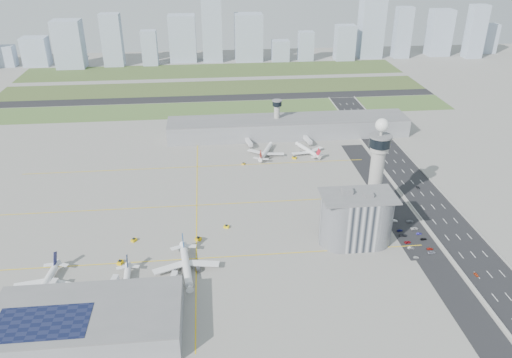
{
  "coord_description": "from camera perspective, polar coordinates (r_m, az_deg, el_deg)",
  "views": [
    {
      "loc": [
        -29.96,
        -259.57,
        164.27
      ],
      "look_at": [
        0.0,
        35.0,
        15.0
      ],
      "focal_mm": 35.0,
      "sensor_mm": 36.0,
      "label": 1
    }
  ],
  "objects": [
    {
      "name": "skyline_bldg_9",
      "position": [
        707.16,
        -0.85,
        15.89
      ],
      "size": [
        36.96,
        29.57,
        62.11
      ],
      "primitive_type": "cube",
      "color": "#9EADC1",
      "rests_on": "ground"
    },
    {
      "name": "admin_building",
      "position": [
        292.14,
        11.39,
        -4.49
      ],
      "size": [
        42.0,
        24.0,
        33.5
      ],
      "color": "#B2B2B7",
      "rests_on": "ground"
    },
    {
      "name": "near_terminal",
      "position": [
        244.57,
        -18.73,
        -15.19
      ],
      "size": [
        84.0,
        42.0,
        13.0
      ],
      "color": "gray",
      "rests_on": "ground"
    },
    {
      "name": "car_lot_11",
      "position": [
        326.67,
        17.18,
        -4.64
      ],
      "size": [
        4.58,
        2.06,
        1.3
      ],
      "primitive_type": "imported",
      "rotation": [
        0.0,
        0.0,
        1.62
      ],
      "color": "slate",
      "rests_on": "ground"
    },
    {
      "name": "airplane_far_b",
      "position": [
        407.72,
        5.91,
        3.59
      ],
      "size": [
        40.29,
        43.08,
        9.65
      ],
      "primitive_type": null,
      "rotation": [
        0.0,
        0.0,
        1.96
      ],
      "color": "white",
      "rests_on": "ground"
    },
    {
      "name": "car_lot_10",
      "position": [
        320.05,
        17.65,
        -5.41
      ],
      "size": [
        4.94,
        2.66,
        1.32
      ],
      "primitive_type": "imported",
      "rotation": [
        0.0,
        0.0,
        1.68
      ],
      "color": "silver",
      "rests_on": "ground"
    },
    {
      "name": "jet_bridge_far_1",
      "position": [
        431.39,
        5.59,
        4.65
      ],
      "size": [
        5.39,
        14.31,
        5.7
      ],
      "primitive_type": null,
      "rotation": [
        0.0,
        0.0,
        -1.4
      ],
      "color": "silver",
      "rests_on": "ground"
    },
    {
      "name": "skyline_bldg_16",
      "position": [
        783.46,
        23.8,
        15.16
      ],
      "size": [
        23.04,
        18.43,
        71.56
      ],
      "primitive_type": "cube",
      "color": "#9EADC1",
      "rests_on": "ground"
    },
    {
      "name": "car_lot_2",
      "position": [
        305.99,
        16.93,
        -6.92
      ],
      "size": [
        4.15,
        2.4,
        1.09
      ],
      "primitive_type": "imported",
      "rotation": [
        0.0,
        0.0,
        1.73
      ],
      "color": "#A3111C",
      "rests_on": "ground"
    },
    {
      "name": "tug_1",
      "position": [
        302.87,
        -13.77,
        -6.76
      ],
      "size": [
        3.75,
        3.94,
        1.89
      ],
      "primitive_type": null,
      "rotation": [
        0.0,
        0.0,
        -0.66
      ],
      "color": "#E3B70B",
      "rests_on": "ground"
    },
    {
      "name": "grass_strip_1",
      "position": [
        583.25,
        -4.67,
        10.31
      ],
      "size": [
        480.0,
        60.0,
        0.08
      ],
      "primitive_type": "cube",
      "color": "#3C5227",
      "rests_on": "ground"
    },
    {
      "name": "skyline_bldg_13",
      "position": [
        740.8,
        13.01,
        16.5
      ],
      "size": [
        32.26,
        25.81,
        81.2
      ],
      "primitive_type": "cube",
      "color": "#9EADC1",
      "rests_on": "ground"
    },
    {
      "name": "jet_bridge_far_0",
      "position": [
        424.74,
        -1.06,
        4.41
      ],
      "size": [
        5.39,
        14.31,
        5.7
      ],
      "primitive_type": null,
      "rotation": [
        0.0,
        0.0,
        -1.4
      ],
      "color": "silver",
      "rests_on": "ground"
    },
    {
      "name": "tug_5",
      "position": [
        398.1,
        4.4,
        2.46
      ],
      "size": [
        4.07,
        3.61,
        1.97
      ],
      "primitive_type": null,
      "rotation": [
        0.0,
        0.0,
        -2.04
      ],
      "color": "#EEBC04",
      "rests_on": "ground"
    },
    {
      "name": "skyline_bldg_10",
      "position": [
        707.18,
        2.81,
        14.44
      ],
      "size": [
        23.01,
        18.41,
        27.75
      ],
      "primitive_type": "cube",
      "color": "#9EADC1",
      "rests_on": "ground"
    },
    {
      "name": "car_lot_1",
      "position": [
        301.45,
        17.29,
        -7.5
      ],
      "size": [
        4.12,
        1.92,
        1.31
      ],
      "primitive_type": "imported",
      "rotation": [
        0.0,
        0.0,
        1.71
      ],
      "color": "gray",
      "rests_on": "ground"
    },
    {
      "name": "car_hw_0",
      "position": [
        292.31,
        23.86,
        -9.96
      ],
      "size": [
        1.71,
        3.56,
        1.17
      ],
      "primitive_type": "imported",
      "rotation": [
        0.0,
        0.0,
        0.1
      ],
      "color": "#B33E1C",
      "rests_on": "ground"
    },
    {
      "name": "car_lot_6",
      "position": [
        301.24,
        19.43,
        -7.91
      ],
      "size": [
        4.39,
        2.12,
        1.2
      ],
      "primitive_type": "imported",
      "rotation": [
        0.0,
        0.0,
        1.6
      ],
      "color": "gray",
      "rests_on": "ground"
    },
    {
      "name": "car_lot_3",
      "position": [
        311.45,
        16.47,
        -6.19
      ],
      "size": [
        4.51,
        2.24,
        1.26
      ],
      "primitive_type": "imported",
      "rotation": [
        0.0,
        0.0,
        1.46
      ],
      "color": "black",
      "rests_on": "ground"
    },
    {
      "name": "airplane_near_c",
      "position": [
        270.1,
        -8.0,
        -9.44
      ],
      "size": [
        40.58,
        46.19,
        11.88
      ],
      "primitive_type": null,
      "rotation": [
        0.0,
        0.0,
        -1.46
      ],
      "color": "white",
      "rests_on": "ground"
    },
    {
      "name": "secondary_tower",
      "position": [
        438.75,
        2.4,
        7.37
      ],
      "size": [
        8.6,
        8.6,
        31.9
      ],
      "color": "#ADAAA5",
      "rests_on": "ground"
    },
    {
      "name": "car_lot_4",
      "position": [
        315.67,
        16.11,
        -5.66
      ],
      "size": [
        3.74,
        1.91,
        1.22
      ],
      "primitive_type": "imported",
      "rotation": [
        0.0,
        0.0,
        1.71
      ],
      "color": "#10125B",
      "rests_on": "ground"
    },
    {
      "name": "highway",
      "position": [
        339.64,
        20.37,
        -4.02
      ],
      "size": [
        28.0,
        500.0,
        0.1
      ],
      "primitive_type": "cube",
      "color": "black",
      "rests_on": "ground"
    },
    {
      "name": "car_hw_4",
      "position": [
        491.23,
        10.97,
        6.79
      ],
      "size": [
        1.6,
        3.55,
        1.18
      ],
      "primitive_type": "imported",
      "rotation": [
        0.0,
        0.0,
        -0.06
      ],
      "color": "gray",
      "rests_on": "ground"
    },
    {
      "name": "skyline_bldg_2",
      "position": [
        752.83,
        -26.65,
        12.45
      ],
      "size": [
        22.81,
        18.25,
        26.79
      ],
      "primitive_type": "cube",
      "color": "#9EADC1",
      "rests_on": "ground"
    },
    {
      "name": "landside_road",
      "position": [
        321.94,
        17.07,
        -5.24
      ],
      "size": [
        18.0,
        260.0,
        0.08
      ],
      "primitive_type": "cube",
      "color": "black",
      "rests_on": "ground"
    },
    {
      "name": "taxiway_line_h_1",
      "position": [
        333.06,
        -6.78,
        -3.0
      ],
      "size": [
        260.0,
        0.6,
        0.01
      ],
      "primitive_type": "cube",
      "color": "yellow",
      "rests_on": "ground"
    },
    {
      "name": "grass_strip_2",
      "position": [
        660.39,
        -4.87,
        12.26
      ],
      "size": [
        480.0,
        70.0,
        0.08
      ],
      "primitive_type": "cube",
      "color": "#3F5227",
      "rests_on": "ground"
    },
    {
      "name": "taxiway_line_v",
      "position": [
        333.06,
        -6.78,
        -3.0
      ],
      "size": [
        0.6,
        260.0,
        0.01
      ],
      "primitive_type": "cube",
      "color": "yellow",
      "rests_on": "ground"
    },
    {
      "name": "tug_2",
      "position": [
        297.14,
        -6.61,
        -6.78
      ],
      "size": [
        4.14,
        3.5,
        2.04
      ],
      "primitive_type": null,
      "rotation": [
        0.0,
        0.0,
        1.21
      ],
      "color": "#DBAA0A",
      "rests_on": "ground"
    },
    {
      "name": "tug_4",
      "position": [
        387.08,
        -1.45,
        1.76
      ],
      "size": [
        3.05,
        3.35,
        1.61
      ],
      "primitive_type": null,
      "rotation": [
        0.0,
        0.0,
        -0.54
      ],
      "color": "gold",
      "rests_on": "ground"
    },
    {
      "name": "parking_lot",
      "position": [
        311.96,
        17.52,
        -6.42
      ],
      "size": [
        20.0,
        44.0,
        0.1
      ],
      "primitive_type": "cube",
      "color": "black",
      "rests_on": "ground"
    },
    {
      "name": "skyline_bldg_7",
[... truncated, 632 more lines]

